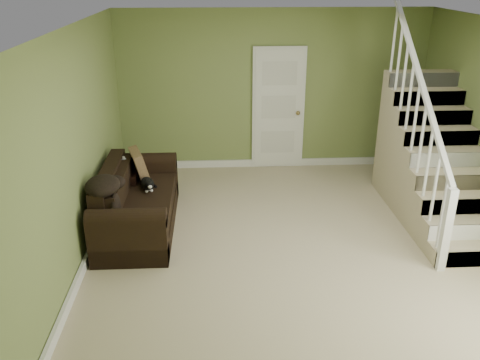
{
  "coord_description": "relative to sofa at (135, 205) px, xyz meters",
  "views": [
    {
      "loc": [
        -0.99,
        -5.4,
        3.17
      ],
      "look_at": [
        -0.68,
        0.11,
        0.85
      ],
      "focal_mm": 38.0,
      "sensor_mm": 36.0,
      "label": 1
    }
  ],
  "objects": [
    {
      "name": "baseboard_left",
      "position": [
        -0.45,
        -0.61,
        -0.25
      ],
      "size": [
        0.04,
        5.5,
        0.12
      ],
      "primitive_type": "cube",
      "color": "white",
      "rests_on": "floor"
    },
    {
      "name": "sofa",
      "position": [
        0.0,
        0.0,
        0.0
      ],
      "size": [
        0.89,
        2.06,
        0.82
      ],
      "color": "black",
      "rests_on": "floor"
    },
    {
      "name": "baseboard_back",
      "position": [
        2.02,
        2.11,
        -0.25
      ],
      "size": [
        5.0,
        0.04,
        0.12
      ],
      "primitive_type": "cube",
      "color": "white",
      "rests_on": "floor"
    },
    {
      "name": "staircase",
      "position": [
        4.01,
        0.36,
        0.33
      ],
      "size": [
        1.0,
        2.51,
        2.82
      ],
      "color": "tan",
      "rests_on": "floor"
    },
    {
      "name": "wall_back",
      "position": [
        2.02,
        2.14,
        0.99
      ],
      "size": [
        5.0,
        0.04,
        2.6
      ],
      "primitive_type": "cube",
      "color": "olive",
      "rests_on": "floor"
    },
    {
      "name": "side_table",
      "position": [
        -0.26,
        0.55,
        -0.02
      ],
      "size": [
        0.47,
        0.47,
        0.79
      ],
      "rotation": [
        0.0,
        0.0,
        0.01
      ],
      "color": "black",
      "rests_on": "floor"
    },
    {
      "name": "wall_front",
      "position": [
        2.02,
        -3.36,
        0.99
      ],
      "size": [
        5.0,
        0.04,
        2.6
      ],
      "primitive_type": "cube",
      "color": "olive",
      "rests_on": "floor"
    },
    {
      "name": "floor",
      "position": [
        2.02,
        -0.61,
        -0.31
      ],
      "size": [
        5.0,
        5.5,
        0.01
      ],
      "primitive_type": "cube",
      "color": "tan",
      "rests_on": "ground"
    },
    {
      "name": "wall_left",
      "position": [
        -0.48,
        -0.61,
        0.99
      ],
      "size": [
        0.04,
        5.5,
        2.6
      ],
      "primitive_type": "cube",
      "color": "olive",
      "rests_on": "floor"
    },
    {
      "name": "throw_pillow",
      "position": [
        0.02,
        0.58,
        0.31
      ],
      "size": [
        0.37,
        0.53,
        0.5
      ],
      "primitive_type": "cube",
      "rotation": [
        0.0,
        -0.24,
        0.3
      ],
      "color": "#4E361F",
      "rests_on": "sofa"
    },
    {
      "name": "throw_blanket",
      "position": [
        -0.26,
        -0.57,
        0.53
      ],
      "size": [
        0.45,
        0.56,
        0.21
      ],
      "primitive_type": "ellipsoid",
      "rotation": [
        0.0,
        0.0,
        -0.13
      ],
      "color": "black",
      "rests_on": "sofa"
    },
    {
      "name": "cat",
      "position": [
        0.15,
        0.19,
        0.22
      ],
      "size": [
        0.28,
        0.45,
        0.22
      ],
      "rotation": [
        0.0,
        0.0,
        0.28
      ],
      "color": "black",
      "rests_on": "sofa"
    },
    {
      "name": "banana",
      "position": [
        0.21,
        -0.53,
        0.15
      ],
      "size": [
        0.14,
        0.17,
        0.05
      ],
      "primitive_type": "ellipsoid",
      "rotation": [
        0.0,
        0.0,
        0.61
      ],
      "color": "yellow",
      "rests_on": "sofa"
    },
    {
      "name": "ceiling",
      "position": [
        2.02,
        -0.61,
        2.29
      ],
      "size": [
        5.0,
        5.5,
        0.01
      ],
      "primitive_type": "cube",
      "color": "white",
      "rests_on": "wall_back"
    },
    {
      "name": "door",
      "position": [
        2.12,
        2.1,
        0.7
      ],
      "size": [
        0.86,
        0.12,
        2.02
      ],
      "color": "white",
      "rests_on": "floor"
    }
  ]
}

